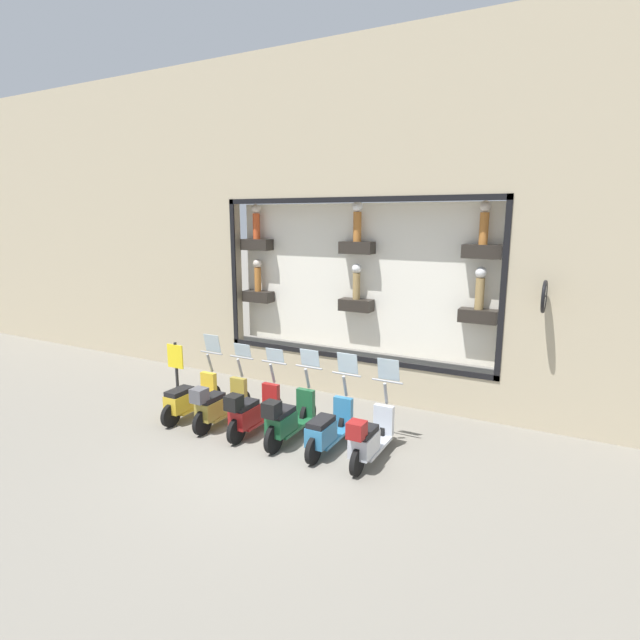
% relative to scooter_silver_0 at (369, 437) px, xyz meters
% --- Properties ---
extents(ground_plane, '(120.00, 120.00, 0.00)m').
position_rel_scooter_silver_0_xyz_m(ground_plane, '(-0.56, 1.69, -0.47)').
color(ground_plane, gray).
extents(building_facade, '(1.23, 36.00, 8.03)m').
position_rel_scooter_silver_0_xyz_m(building_facade, '(3.04, 1.68, 3.64)').
color(building_facade, tan).
rests_on(building_facade, ground_plane).
extents(scooter_silver_0, '(1.80, 0.60, 1.67)m').
position_rel_scooter_silver_0_xyz_m(scooter_silver_0, '(0.00, 0.00, 0.00)').
color(scooter_silver_0, black).
rests_on(scooter_silver_0, ground_plane).
extents(scooter_teal_1, '(1.80, 0.60, 1.67)m').
position_rel_scooter_silver_0_xyz_m(scooter_teal_1, '(0.06, 0.84, -0.04)').
color(scooter_teal_1, black).
rests_on(scooter_teal_1, ground_plane).
extents(scooter_green_2, '(1.81, 0.61, 1.64)m').
position_rel_scooter_silver_0_xyz_m(scooter_green_2, '(0.01, 1.67, 0.02)').
color(scooter_green_2, black).
rests_on(scooter_green_2, ground_plane).
extents(scooter_red_3, '(1.80, 0.60, 1.55)m').
position_rel_scooter_silver_0_xyz_m(scooter_red_3, '(0.00, 2.51, 0.00)').
color(scooter_red_3, black).
rests_on(scooter_red_3, ground_plane).
extents(scooter_olive_4, '(1.80, 0.60, 1.55)m').
position_rel_scooter_silver_0_xyz_m(scooter_olive_4, '(0.00, 3.35, 0.00)').
color(scooter_olive_4, black).
rests_on(scooter_olive_4, ground_plane).
extents(scooter_yellow_5, '(1.80, 0.61, 1.67)m').
position_rel_scooter_silver_0_xyz_m(scooter_yellow_5, '(0.06, 4.19, -0.04)').
color(scooter_yellow_5, black).
rests_on(scooter_yellow_5, ground_plane).
extents(shop_sign_post, '(0.36, 0.45, 1.43)m').
position_rel_scooter_silver_0_xyz_m(shop_sign_post, '(0.63, 5.08, 0.29)').
color(shop_sign_post, '#232326').
rests_on(shop_sign_post, ground_plane).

